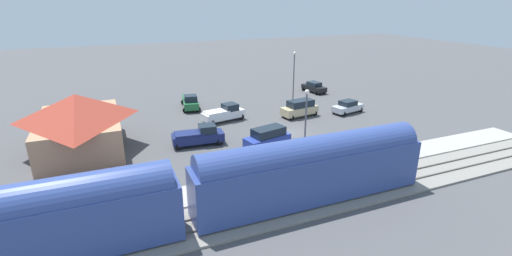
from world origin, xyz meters
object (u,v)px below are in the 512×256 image
suv_blue (268,138)px  light_pole_near_platform (306,116)px  sedan_silver (348,107)px  pickup_navy (199,136)px  station_building (79,121)px  pickup_white (224,113)px  pedestrian_on_platform (344,158)px  light_pole_lot_center (294,72)px  suv_tan (300,108)px  passenger_train (185,192)px  sedan_black (314,87)px  pickup_green (190,101)px

suv_blue → light_pole_near_platform: (-4.15, -1.97, 3.32)m
sedan_silver → pickup_navy: (-3.44, 21.60, 0.15)m
station_building → pickup_navy: 12.11m
pickup_white → pickup_navy: size_ratio=1.02×
pedestrian_on_platform → light_pole_lot_center: bearing=-16.0°
suv_tan → suv_blue: 11.80m
pickup_white → passenger_train: bearing=155.8°
sedan_black → light_pole_near_platform: 27.92m
passenger_train → station_building: size_ratio=2.97×
station_building → passenger_train: bearing=-159.2°
pedestrian_on_platform → pickup_white: 18.76m
suv_tan → sedan_silver: suv_tan is taller
station_building → sedan_black: bearing=-71.1°
station_building → pickup_green: size_ratio=2.23×
sedan_black → light_pole_near_platform: size_ratio=0.68×
suv_tan → sedan_silver: bearing=-99.8°
pedestrian_on_platform → station_building: bearing=56.1°
pedestrian_on_platform → pickup_navy: 15.36m
station_building → suv_tan: size_ratio=2.46×
station_building → sedan_silver: (0.03, -33.03, -2.18)m
sedan_black → pickup_green: bearing=94.0°
passenger_train → suv_tan: 27.34m
station_building → sedan_silver: 33.10m
passenger_train → light_pole_lot_center: (23.96, -20.91, 2.06)m
suv_tan → pickup_white: suv_tan is taller
suv_blue → pickup_green: bearing=13.1°
passenger_train → pickup_green: size_ratio=6.64×
station_building → suv_blue: bearing=-111.6°
pickup_green → light_pole_lot_center: 15.25m
sedan_black → sedan_silver: 12.08m
passenger_train → sedan_silver: passenger_train is taller
suv_blue → pedestrian_on_platform: bearing=-152.0°
pedestrian_on_platform → pickup_navy: pickup_navy is taller
suv_tan → pedestrian_on_platform: bearing=164.6°
station_building → pickup_navy: station_building is taller
suv_tan → station_building: bearing=92.6°
light_pole_lot_center → sedan_black: bearing=-50.2°
pedestrian_on_platform → light_pole_lot_center: size_ratio=0.22×
light_pole_near_platform → light_pole_lot_center: (17.16, -7.99, 0.45)m
suv_tan → pickup_green: suv_tan is taller
pickup_white → suv_blue: bearing=-172.1°
sedan_silver → light_pole_lot_center: size_ratio=0.61×
pickup_green → suv_tan: bearing=-126.5°
light_pole_lot_center → pickup_navy: bearing=119.8°
suv_blue → sedan_silver: bearing=-65.1°
suv_tan → pickup_white: 10.06m
station_building → sedan_silver: size_ratio=2.63×
pedestrian_on_platform → pickup_white: (17.94, 5.48, -0.25)m
suv_blue → passenger_train: bearing=135.0°
pickup_green → sedan_black: 21.29m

